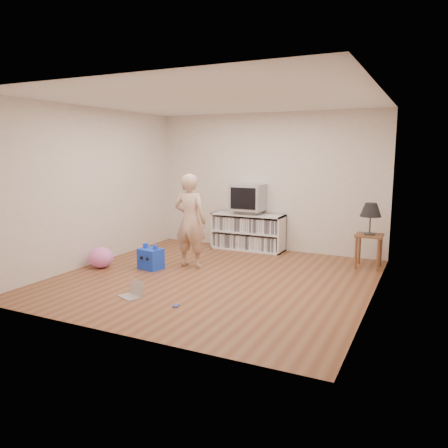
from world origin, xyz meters
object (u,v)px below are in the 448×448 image
object	(u,v)px
crt_tv	(248,197)
laptop	(133,292)
side_table	(369,243)
table_lamp	(371,211)
dvd_deck	(248,212)
plush_blue	(151,258)
media_unit	(248,232)
plush_pink	(101,257)
person	(190,221)

from	to	relation	value
crt_tv	laptop	xyz separation A→B (m)	(-0.29, -3.22, -0.96)
side_table	laptop	xyz separation A→B (m)	(-2.57, -2.85, -0.36)
table_lamp	laptop	size ratio (longest dim) A/B	1.42
dvd_deck	plush_blue	world-z (taller)	dvd_deck
media_unit	plush_pink	distance (m)	2.84
side_table	person	size ratio (longest dim) A/B	0.36
person	plush_pink	size ratio (longest dim) A/B	3.86
laptop	plush_pink	size ratio (longest dim) A/B	0.91
table_lamp	laptop	xyz separation A→B (m)	(-2.57, -2.85, -0.89)
media_unit	plush_pink	xyz separation A→B (m)	(-1.65, -2.30, -0.18)
crt_tv	plush_pink	size ratio (longest dim) A/B	1.51
media_unit	laptop	size ratio (longest dim) A/B	3.86
dvd_deck	side_table	xyz separation A→B (m)	(2.29, -0.37, -0.32)
media_unit	side_table	size ratio (longest dim) A/B	2.55
dvd_deck	crt_tv	size ratio (longest dim) A/B	0.75
crt_tv	plush_blue	bearing A→B (deg)	-113.53
side_table	crt_tv	bearing A→B (deg)	170.89
laptop	crt_tv	bearing A→B (deg)	106.70
side_table	plush_pink	world-z (taller)	side_table
dvd_deck	laptop	distance (m)	3.31
side_table	person	xyz separation A→B (m)	(-2.64, -1.23, 0.35)
crt_tv	dvd_deck	bearing A→B (deg)	90.00
plush_blue	plush_pink	size ratio (longest dim) A/B	1.02
side_table	laptop	distance (m)	3.86
media_unit	side_table	xyz separation A→B (m)	(2.29, -0.39, 0.07)
table_lamp	laptop	world-z (taller)	table_lamp
media_unit	plush_pink	size ratio (longest dim) A/B	3.52
person	plush_blue	world-z (taller)	person
media_unit	plush_blue	bearing A→B (deg)	-113.34
crt_tv	person	size ratio (longest dim) A/B	0.39
plush_pink	media_unit	bearing A→B (deg)	54.23
laptop	plush_blue	xyz separation A→B (m)	(-0.58, 1.23, 0.12)
media_unit	dvd_deck	distance (m)	0.39
media_unit	table_lamp	bearing A→B (deg)	-9.57
table_lamp	plush_pink	world-z (taller)	table_lamp
dvd_deck	table_lamp	xyz separation A→B (m)	(2.29, -0.37, 0.21)
media_unit	table_lamp	xyz separation A→B (m)	(2.29, -0.39, 0.59)
table_lamp	person	world-z (taller)	person
crt_tv	table_lamp	size ratio (longest dim) A/B	1.17
plush_pink	laptop	bearing A→B (deg)	-34.64
dvd_deck	laptop	xyz separation A→B (m)	(-0.29, -3.22, -0.68)
dvd_deck	table_lamp	world-z (taller)	table_lamp
laptop	plush_pink	bearing A→B (deg)	167.17
dvd_deck	side_table	size ratio (longest dim) A/B	0.82
plush_pink	plush_blue	bearing A→B (deg)	19.80
media_unit	dvd_deck	size ratio (longest dim) A/B	3.11
plush_pink	crt_tv	bearing A→B (deg)	54.01
person	dvd_deck	bearing A→B (deg)	-103.67
laptop	plush_pink	world-z (taller)	plush_pink
dvd_deck	person	bearing A→B (deg)	-102.52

